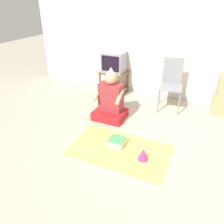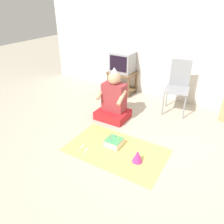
{
  "view_description": "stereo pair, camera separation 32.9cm",
  "coord_description": "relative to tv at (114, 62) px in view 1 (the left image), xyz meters",
  "views": [
    {
      "loc": [
        0.57,
        -2.3,
        1.92
      ],
      "look_at": [
        -0.63,
        0.34,
        0.35
      ],
      "focal_mm": 35.0,
      "sensor_mm": 36.0,
      "label": 1
    },
    {
      "loc": [
        0.86,
        -2.14,
        1.92
      ],
      "look_at": [
        -0.63,
        0.34,
        0.35
      ],
      "focal_mm": 35.0,
      "sensor_mm": 36.0,
      "label": 2
    }
  ],
  "objects": [
    {
      "name": "ground_plane",
      "position": [
        1.25,
        -1.8,
        -0.67
      ],
      "size": [
        16.0,
        16.0,
        0.0
      ],
      "primitive_type": "plane",
      "color": "#BCB29E"
    },
    {
      "name": "birthday_cake",
      "position": [
        0.83,
        -1.76,
        -0.62
      ],
      "size": [
        0.22,
        0.22,
        0.17
      ],
      "color": "#F4E0C6",
      "rests_on": "party_cloth"
    },
    {
      "name": "folding_chair",
      "position": [
        1.24,
        -0.23,
        -0.15
      ],
      "size": [
        0.46,
        0.47,
        0.93
      ],
      "color": "gray",
      "rests_on": "ground_plane"
    },
    {
      "name": "person_seated",
      "position": [
        0.4,
        -1.06,
        -0.36
      ],
      "size": [
        0.53,
        0.45,
        0.9
      ],
      "color": "red",
      "rests_on": "ground_plane"
    },
    {
      "name": "party_hat_blue",
      "position": [
        1.26,
        -1.9,
        -0.58
      ],
      "size": [
        0.14,
        0.14,
        0.17
      ],
      "color": "#CC338C",
      "rests_on": "party_cloth"
    },
    {
      "name": "party_cloth",
      "position": [
        0.91,
        -1.84,
        -0.67
      ],
      "size": [
        1.37,
        0.82,
        0.01
      ],
      "color": "#EAD666",
      "rests_on": "ground_plane"
    },
    {
      "name": "plastic_spoon_far",
      "position": [
        0.56,
        -2.06,
        -0.66
      ],
      "size": [
        0.07,
        0.14,
        0.01
      ],
      "color": "white",
      "rests_on": "party_cloth"
    },
    {
      "name": "plastic_spoon_near",
      "position": [
        0.46,
        -2.02,
        -0.66
      ],
      "size": [
        0.04,
        0.15,
        0.01
      ],
      "color": "white",
      "rests_on": "party_cloth"
    },
    {
      "name": "tv",
      "position": [
        0.0,
        0.0,
        0.0
      ],
      "size": [
        0.44,
        0.4,
        0.41
      ],
      "color": "#99999E",
      "rests_on": "tv_stand"
    },
    {
      "name": "tv_stand",
      "position": [
        0.0,
        -0.01,
        -0.4
      ],
      "size": [
        0.55,
        0.43,
        0.47
      ],
      "color": "brown",
      "rests_on": "ground_plane"
    },
    {
      "name": "wall_back",
      "position": [
        1.25,
        0.24,
        0.6
      ],
      "size": [
        6.4,
        0.06,
        2.55
      ],
      "color": "silver",
      "rests_on": "ground_plane"
    }
  ]
}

